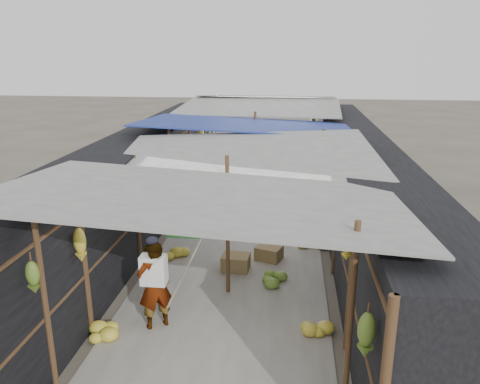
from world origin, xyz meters
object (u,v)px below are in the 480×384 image
at_px(black_basin, 299,205).
at_px(vendor_elderly, 155,285).
at_px(crate_near, 236,263).
at_px(shopper_blue, 207,194).
at_px(vendor_seated, 311,183).

relative_size(black_basin, vendor_elderly, 0.39).
xyz_separation_m(crate_near, black_basin, (1.33, 4.14, -0.08)).
height_order(crate_near, black_basin, crate_near).
bearing_deg(shopper_blue, crate_near, -56.37).
relative_size(black_basin, shopper_blue, 0.37).
height_order(vendor_elderly, shopper_blue, shopper_blue).
bearing_deg(black_basin, crate_near, -107.76).
xyz_separation_m(black_basin, vendor_elderly, (-2.36, -6.33, 0.66)).
xyz_separation_m(vendor_elderly, vendor_seated, (2.70, 7.32, -0.30)).
height_order(vendor_elderly, vendor_seated, vendor_elderly).
relative_size(crate_near, black_basin, 0.94).
bearing_deg(vendor_elderly, vendor_seated, -144.68).
bearing_deg(shopper_blue, black_basin, 44.94).
distance_m(crate_near, shopper_blue, 2.87).
distance_m(crate_near, vendor_seated, 5.41).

